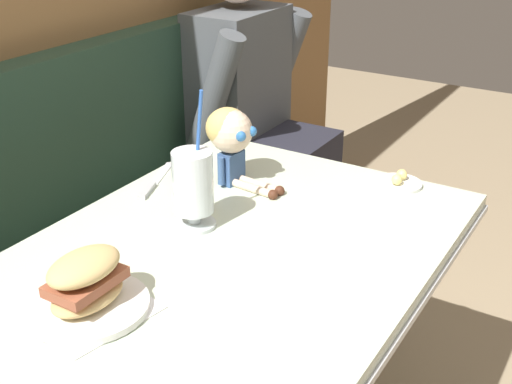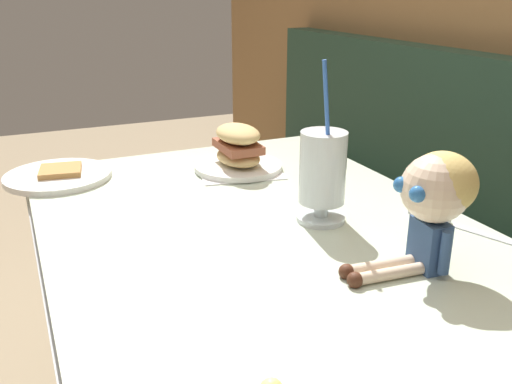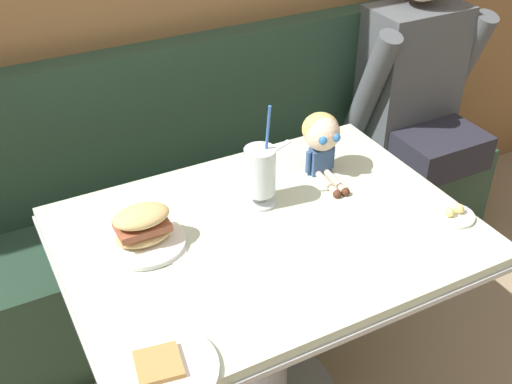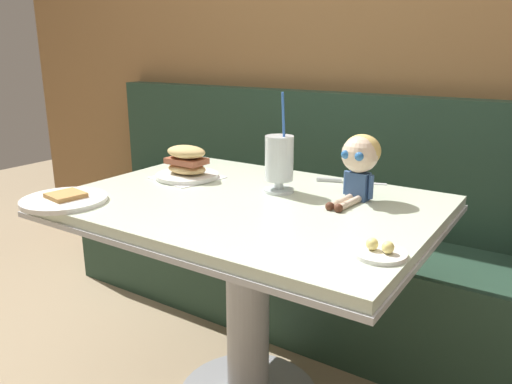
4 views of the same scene
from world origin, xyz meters
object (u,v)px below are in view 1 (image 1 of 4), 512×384
(milkshake_glass, at_px, (193,186))
(seated_doll, at_px, (231,135))
(sandwich_plate, at_px, (87,289))
(diner_patron, at_px, (247,89))
(butter_saucer, at_px, (398,182))
(butter_knife, at_px, (152,185))

(milkshake_glass, height_order, seated_doll, milkshake_glass)
(milkshake_glass, height_order, sandwich_plate, milkshake_glass)
(milkshake_glass, bearing_deg, diner_patron, 25.79)
(milkshake_glass, distance_m, diner_patron, 1.06)
(sandwich_plate, xyz_separation_m, seated_doll, (0.60, 0.09, 0.08))
(butter_saucer, xyz_separation_m, diner_patron, (0.50, 0.77, -0.01))
(sandwich_plate, relative_size, butter_saucer, 1.94)
(sandwich_plate, bearing_deg, butter_saucer, -19.48)
(butter_saucer, relative_size, butter_knife, 0.53)
(milkshake_glass, relative_size, diner_patron, 0.39)
(butter_saucer, xyz_separation_m, butter_knife, (-0.34, 0.53, -0.00))
(milkshake_glass, bearing_deg, sandwich_plate, -175.63)
(sandwich_plate, xyz_separation_m, diner_patron, (1.31, 0.49, -0.04))
(butter_saucer, bearing_deg, seated_doll, 118.86)
(seated_doll, bearing_deg, sandwich_plate, -171.76)
(butter_saucer, height_order, seated_doll, seated_doll)
(butter_saucer, xyz_separation_m, seated_doll, (-0.21, 0.37, 0.12))
(milkshake_glass, bearing_deg, butter_knife, 63.02)
(sandwich_plate, bearing_deg, milkshake_glass, 4.37)
(sandwich_plate, bearing_deg, seated_doll, 8.24)
(seated_doll, bearing_deg, diner_patron, 29.41)
(sandwich_plate, relative_size, butter_knife, 1.03)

